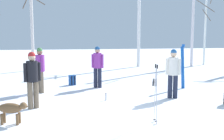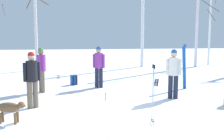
{
  "view_description": "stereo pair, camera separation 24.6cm",
  "coord_description": "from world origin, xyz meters",
  "px_view_note": "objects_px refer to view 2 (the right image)",
  "views": [
    {
      "loc": [
        -1.41,
        -7.4,
        2.29
      ],
      "look_at": [
        -0.03,
        1.92,
        1.0
      ],
      "focal_mm": 44.47,
      "sensor_mm": 36.0,
      "label": 1
    },
    {
      "loc": [
        -1.16,
        -7.44,
        2.29
      ],
      "look_at": [
        -0.03,
        1.92,
        1.0
      ],
      "focal_mm": 44.47,
      "sensor_mm": 36.0,
      "label": 2
    }
  ],
  "objects_px": {
    "person_0": "(32,76)",
    "ski_pair_planted_1": "(184,67)",
    "ski_pair_lying_0": "(157,82)",
    "water_bottle_0": "(106,97)",
    "birch_tree_5": "(210,26)",
    "person_4": "(41,67)",
    "person_1": "(174,71)",
    "person_3": "(99,64)",
    "birch_tree_3": "(143,13)",
    "ski_poles_0": "(153,92)",
    "birch_tree_4": "(198,7)",
    "dog": "(10,108)",
    "backpack_0": "(74,80)",
    "birch_tree_2": "(35,20)"
  },
  "relations": [
    {
      "from": "person_1",
      "to": "ski_pair_planted_1",
      "type": "xyz_separation_m",
      "value": [
        1.01,
        1.59,
        -0.08
      ]
    },
    {
      "from": "dog",
      "to": "person_3",
      "type": "bearing_deg",
      "value": 59.24
    },
    {
      "from": "dog",
      "to": "ski_poles_0",
      "type": "height_order",
      "value": "ski_poles_0"
    },
    {
      "from": "person_3",
      "to": "person_4",
      "type": "bearing_deg",
      "value": -163.65
    },
    {
      "from": "ski_poles_0",
      "to": "birch_tree_5",
      "type": "xyz_separation_m",
      "value": [
        7.21,
        11.81,
        1.91
      ]
    },
    {
      "from": "birch_tree_5",
      "to": "birch_tree_4",
      "type": "bearing_deg",
      "value": -149.18
    },
    {
      "from": "person_4",
      "to": "birch_tree_4",
      "type": "height_order",
      "value": "birch_tree_4"
    },
    {
      "from": "person_0",
      "to": "water_bottle_0",
      "type": "height_order",
      "value": "person_0"
    },
    {
      "from": "birch_tree_3",
      "to": "birch_tree_4",
      "type": "distance_m",
      "value": 3.62
    },
    {
      "from": "birch_tree_5",
      "to": "person_3",
      "type": "bearing_deg",
      "value": -139.38
    },
    {
      "from": "person_1",
      "to": "person_3",
      "type": "bearing_deg",
      "value": 137.15
    },
    {
      "from": "person_1",
      "to": "birch_tree_4",
      "type": "height_order",
      "value": "birch_tree_4"
    },
    {
      "from": "backpack_0",
      "to": "birch_tree_4",
      "type": "distance_m",
      "value": 10.42
    },
    {
      "from": "person_3",
      "to": "birch_tree_2",
      "type": "height_order",
      "value": "birch_tree_2"
    },
    {
      "from": "ski_pair_lying_0",
      "to": "water_bottle_0",
      "type": "xyz_separation_m",
      "value": [
        -2.65,
        -3.1,
        0.11
      ]
    },
    {
      "from": "backpack_0",
      "to": "person_3",
      "type": "bearing_deg",
      "value": -34.49
    },
    {
      "from": "ski_poles_0",
      "to": "birch_tree_3",
      "type": "bearing_deg",
      "value": 78.35
    },
    {
      "from": "person_0",
      "to": "birch_tree_2",
      "type": "xyz_separation_m",
      "value": [
        -1.12,
        8.69,
        2.03
      ]
    },
    {
      "from": "person_1",
      "to": "person_4",
      "type": "relative_size",
      "value": 1.0
    },
    {
      "from": "person_3",
      "to": "birch_tree_3",
      "type": "bearing_deg",
      "value": 63.31
    },
    {
      "from": "ski_pair_lying_0",
      "to": "dog",
      "type": "bearing_deg",
      "value": -135.64
    },
    {
      "from": "water_bottle_0",
      "to": "ski_poles_0",
      "type": "bearing_deg",
      "value": -69.42
    },
    {
      "from": "water_bottle_0",
      "to": "birch_tree_3",
      "type": "distance_m",
      "value": 10.13
    },
    {
      "from": "dog",
      "to": "ski_pair_lying_0",
      "type": "relative_size",
      "value": 0.49
    },
    {
      "from": "ski_poles_0",
      "to": "birch_tree_4",
      "type": "xyz_separation_m",
      "value": [
        5.94,
        11.04,
        3.12
      ]
    },
    {
      "from": "person_1",
      "to": "person_3",
      "type": "distance_m",
      "value": 3.29
    },
    {
      "from": "ski_pair_lying_0",
      "to": "birch_tree_4",
      "type": "height_order",
      "value": "birch_tree_4"
    },
    {
      "from": "person_4",
      "to": "person_1",
      "type": "bearing_deg",
      "value": -18.79
    },
    {
      "from": "birch_tree_2",
      "to": "dog",
      "type": "bearing_deg",
      "value": -85.55
    },
    {
      "from": "person_0",
      "to": "ski_pair_planted_1",
      "type": "distance_m",
      "value": 6.07
    },
    {
      "from": "birch_tree_5",
      "to": "person_4",
      "type": "bearing_deg",
      "value": -143.6
    },
    {
      "from": "birch_tree_3",
      "to": "person_0",
      "type": "bearing_deg",
      "value": -120.26
    },
    {
      "from": "person_0",
      "to": "person_1",
      "type": "relative_size",
      "value": 1.0
    },
    {
      "from": "dog",
      "to": "person_1",
      "type": "bearing_deg",
      "value": 22.53
    },
    {
      "from": "birch_tree_3",
      "to": "birch_tree_5",
      "type": "distance_m",
      "value": 4.93
    },
    {
      "from": "birch_tree_2",
      "to": "birch_tree_4",
      "type": "distance_m",
      "value": 10.34
    },
    {
      "from": "person_4",
      "to": "ski_poles_0",
      "type": "relative_size",
      "value": 1.14
    },
    {
      "from": "person_4",
      "to": "water_bottle_0",
      "type": "relative_size",
      "value": 6.82
    },
    {
      "from": "person_4",
      "to": "ski_pair_planted_1",
      "type": "bearing_deg",
      "value": 0.11
    },
    {
      "from": "ski_pair_lying_0",
      "to": "ski_poles_0",
      "type": "height_order",
      "value": "ski_poles_0"
    },
    {
      "from": "birch_tree_4",
      "to": "ski_pair_lying_0",
      "type": "bearing_deg",
      "value": -127.91
    },
    {
      "from": "birch_tree_4",
      "to": "person_4",
      "type": "bearing_deg",
      "value": -142.89
    },
    {
      "from": "birch_tree_5",
      "to": "water_bottle_0",
      "type": "bearing_deg",
      "value": -131.31
    },
    {
      "from": "backpack_0",
      "to": "ski_pair_lying_0",
      "type": "bearing_deg",
      "value": 2.18
    },
    {
      "from": "ski_pair_lying_0",
      "to": "backpack_0",
      "type": "relative_size",
      "value": 4.11
    },
    {
      "from": "birch_tree_4",
      "to": "dog",
      "type": "bearing_deg",
      "value": -131.91
    },
    {
      "from": "person_0",
      "to": "backpack_0",
      "type": "height_order",
      "value": "person_0"
    },
    {
      "from": "dog",
      "to": "birch_tree_2",
      "type": "relative_size",
      "value": 0.15
    },
    {
      "from": "ski_pair_planted_1",
      "to": "birch_tree_3",
      "type": "relative_size",
      "value": 0.27
    },
    {
      "from": "ski_pair_planted_1",
      "to": "water_bottle_0",
      "type": "distance_m",
      "value": 3.79
    }
  ]
}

